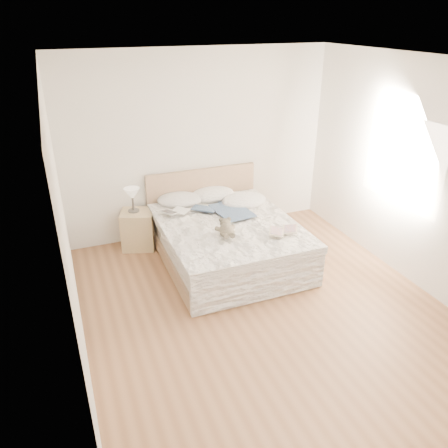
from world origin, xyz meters
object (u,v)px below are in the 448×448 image
Objects in this scene: childrens_book at (283,231)px; teddy_bear at (227,234)px; nightstand at (138,230)px; table_lamp at (132,195)px; photo_book at (175,212)px; bed at (226,239)px.

teddy_bear reaches higher than childrens_book.
table_lamp is (-0.03, 0.03, 0.53)m from nightstand.
childrens_book is at bearing -78.57° from photo_book.
bed is 1.45m from table_lamp.
nightstand is 1.67× the size of photo_book.
childrens_book is (1.11, -1.06, 0.00)m from photo_book.
bed is 0.87m from childrens_book.
bed is 3.83× the size of nightstand.
photo_book is (0.47, -0.35, 0.35)m from nightstand.
teddy_bear is at bearing -111.01° from bed.
nightstand is 1.45× the size of childrens_book.
childrens_book is at bearing -2.85° from teddy_bear.
bed reaches higher than teddy_bear.
nightstand is at bearing 169.42° from childrens_book.
nightstand is 0.68m from photo_book.
photo_book is (-0.58, 0.44, 0.32)m from bed.
nightstand is at bearing 132.85° from teddy_bear.
nightstand is at bearing 142.80° from bed.
nightstand is 2.14m from childrens_book.
bed is 0.61m from teddy_bear.
table_lamp is 2.17m from childrens_book.
childrens_book is at bearing -41.99° from table_lamp.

